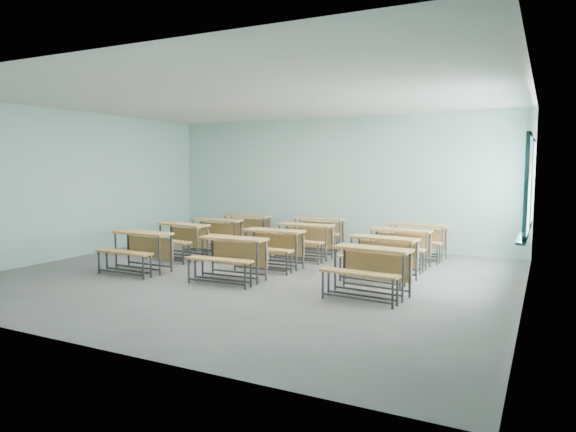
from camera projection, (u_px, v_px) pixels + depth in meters
name	position (u px, v px, depth m)	size (l,w,h in m)	color
room	(257.00, 188.00, 9.20)	(9.04, 8.04, 3.24)	slate
desk_unit_r0c0	(139.00, 246.00, 9.66)	(1.22, 0.84, 0.75)	#BC8444
desk_unit_r0c1	(231.00, 252.00, 8.92)	(1.23, 0.85, 0.75)	#BC8444
desk_unit_r0c2	(369.00, 264.00, 7.82)	(1.27, 0.91, 0.75)	#BC8444
desk_unit_r1c0	(180.00, 235.00, 11.06)	(1.29, 0.94, 0.75)	#BC8444
desk_unit_r1c1	(272.00, 243.00, 10.01)	(1.22, 0.84, 0.75)	#BC8444
desk_unit_r1c2	(381.00, 252.00, 8.98)	(1.30, 0.95, 0.75)	#BC8444
desk_unit_r2c0	(215.00, 230.00, 12.01)	(1.25, 0.87, 0.75)	#BC8444
desk_unit_r2c1	(303.00, 236.00, 11.00)	(1.22, 0.82, 0.75)	#BC8444
desk_unit_r2c2	(399.00, 242.00, 10.10)	(1.23, 0.84, 0.75)	#BC8444
desk_unit_r3c0	(245.00, 225.00, 12.99)	(1.24, 0.86, 0.75)	#BC8444
desk_unit_r3c1	(318.00, 228.00, 12.30)	(1.29, 0.94, 0.75)	#BC8444
desk_unit_r3c2	(417.00, 236.00, 10.96)	(1.25, 0.87, 0.75)	#BC8444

